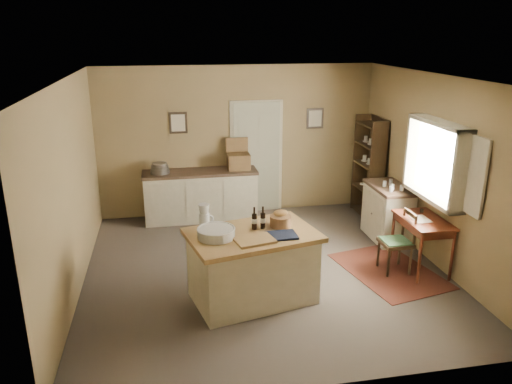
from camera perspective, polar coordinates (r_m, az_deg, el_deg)
ground at (r=7.24m, az=0.94°, el=-8.89°), size 5.00×5.00×0.00m
wall_back at (r=9.12m, az=-2.15°, el=5.85°), size 5.00×0.10×2.70m
wall_front at (r=4.47m, az=7.44°, el=-7.72°), size 5.00×0.10×2.70m
wall_left at (r=6.72m, az=-20.40°, el=0.19°), size 0.10×5.00×2.70m
wall_right at (r=7.62m, az=19.77°, el=2.31°), size 0.10×5.00×2.70m
ceiling at (r=6.47m, az=1.06°, el=12.92°), size 5.00×5.00×0.00m
door at (r=9.21m, az=0.06°, el=4.11°), size 0.97×0.06×2.11m
framed_prints at (r=9.06m, az=-0.89°, el=8.16°), size 2.82×0.02×0.38m
window at (r=7.36m, az=20.18°, el=3.36°), size 0.25×1.99×1.12m
work_island at (r=6.31m, az=-0.46°, el=-8.28°), size 1.74×1.33×1.20m
sideboard at (r=8.99m, az=-6.28°, el=-0.18°), size 2.02×0.57×1.18m
rug at (r=7.45m, az=14.97°, el=-8.68°), size 1.41×1.79×0.01m
writing_desk at (r=7.39m, az=18.55°, el=-3.63°), size 0.55×0.91×0.82m
desk_chair at (r=7.30m, az=15.66°, el=-5.60°), size 0.41×0.41×0.87m
right_cabinet at (r=8.39m, az=14.80°, el=-2.22°), size 0.54×0.96×0.99m
shelving_unit at (r=9.27m, az=13.00°, el=2.77°), size 0.31×0.81×1.81m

